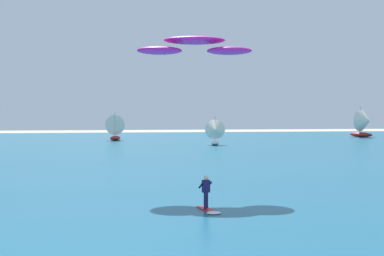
{
  "coord_description": "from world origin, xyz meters",
  "views": [
    {
      "loc": [
        -2.58,
        -8.47,
        4.94
      ],
      "look_at": [
        0.2,
        15.97,
        4.01
      ],
      "focal_mm": 43.86,
      "sensor_mm": 36.0,
      "label": 1
    }
  ],
  "objects_px": {
    "sailboat_mid_right": "(215,132)",
    "sailboat_leading": "(364,123)",
    "kitesurfer": "(208,198)",
    "sailboat_heeled_over": "(116,127)",
    "kite": "(194,46)"
  },
  "relations": [
    {
      "from": "kitesurfer",
      "to": "sailboat_mid_right",
      "type": "relative_size",
      "value": 0.51
    },
    {
      "from": "kitesurfer",
      "to": "kite",
      "type": "bearing_deg",
      "value": 89.13
    },
    {
      "from": "kite",
      "to": "sailboat_leading",
      "type": "height_order",
      "value": "kite"
    },
    {
      "from": "kite",
      "to": "sailboat_leading",
      "type": "bearing_deg",
      "value": 54.49
    },
    {
      "from": "sailboat_mid_right",
      "to": "sailboat_heeled_over",
      "type": "distance_m",
      "value": 19.25
    },
    {
      "from": "kite",
      "to": "sailboat_leading",
      "type": "xyz_separation_m",
      "value": [
        37.03,
        51.89,
        -6.18
      ]
    },
    {
      "from": "sailboat_heeled_over",
      "to": "kite",
      "type": "bearing_deg",
      "value": -81.78
    },
    {
      "from": "kite",
      "to": "sailboat_leading",
      "type": "relative_size",
      "value": 1.29
    },
    {
      "from": "sailboat_heeled_over",
      "to": "sailboat_mid_right",
      "type": "bearing_deg",
      "value": -42.39
    },
    {
      "from": "kitesurfer",
      "to": "sailboat_heeled_over",
      "type": "height_order",
      "value": "sailboat_heeled_over"
    },
    {
      "from": "sailboat_leading",
      "to": "kite",
      "type": "bearing_deg",
      "value": -125.51
    },
    {
      "from": "kitesurfer",
      "to": "sailboat_leading",
      "type": "distance_m",
      "value": 68.96
    },
    {
      "from": "kite",
      "to": "sailboat_mid_right",
      "type": "xyz_separation_m",
      "value": [
        7.16,
        35.89,
        -6.9
      ]
    },
    {
      "from": "sailboat_mid_right",
      "to": "sailboat_leading",
      "type": "distance_m",
      "value": 33.9
    },
    {
      "from": "sailboat_mid_right",
      "to": "sailboat_leading",
      "type": "relative_size",
      "value": 0.72
    }
  ]
}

